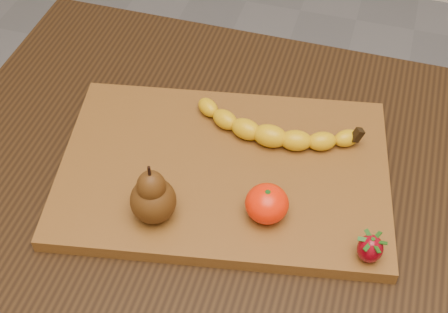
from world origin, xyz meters
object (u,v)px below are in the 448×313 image
(cutting_board, at_px, (224,171))
(mandarin, at_px, (267,204))
(pear, at_px, (152,192))
(table, at_px, (272,241))

(cutting_board, xyz_separation_m, mandarin, (0.08, -0.06, 0.03))
(cutting_board, xyz_separation_m, pear, (-0.06, -0.10, 0.06))
(table, relative_size, pear, 10.94)
(table, distance_m, cutting_board, 0.14)
(cutting_board, distance_m, mandarin, 0.10)
(table, relative_size, cutting_board, 2.22)
(pear, bearing_deg, mandarin, 16.36)
(pear, height_order, mandarin, pear)
(cutting_board, relative_size, mandarin, 8.08)
(pear, relative_size, mandarin, 1.64)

